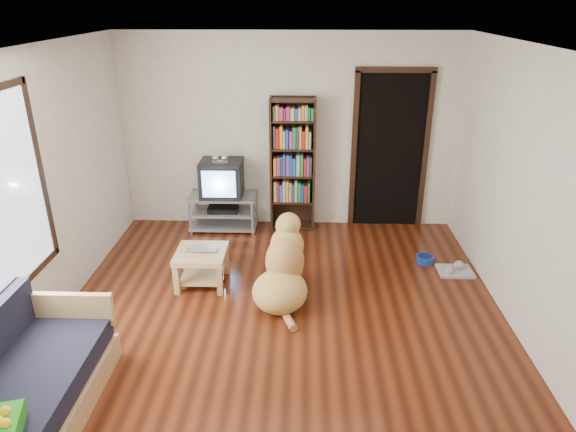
{
  "coord_description": "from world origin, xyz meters",
  "views": [
    {
      "loc": [
        0.19,
        -4.23,
        2.98
      ],
      "look_at": [
        0.04,
        0.62,
        0.9
      ],
      "focal_mm": 32.0,
      "sensor_mm": 36.0,
      "label": 1
    }
  ],
  "objects_px": {
    "laptop": "(200,252)",
    "crt_tv": "(222,177)",
    "dog": "(283,270)",
    "sofa": "(18,400)",
    "dog_bowl": "(425,259)",
    "grey_rag": "(455,271)",
    "coffee_table": "(201,261)",
    "tv_stand": "(223,210)",
    "bookshelf": "(293,158)"
  },
  "relations": [
    {
      "from": "laptop",
      "to": "crt_tv",
      "type": "height_order",
      "value": "crt_tv"
    },
    {
      "from": "laptop",
      "to": "dog",
      "type": "height_order",
      "value": "dog"
    },
    {
      "from": "crt_tv",
      "to": "sofa",
      "type": "bearing_deg",
      "value": -104.93
    },
    {
      "from": "dog_bowl",
      "to": "grey_rag",
      "type": "distance_m",
      "value": 0.39
    },
    {
      "from": "laptop",
      "to": "dog_bowl",
      "type": "bearing_deg",
      "value": 16.31
    },
    {
      "from": "coffee_table",
      "to": "tv_stand",
      "type": "bearing_deg",
      "value": 89.06
    },
    {
      "from": "tv_stand",
      "to": "dog",
      "type": "bearing_deg",
      "value": -63.09
    },
    {
      "from": "sofa",
      "to": "coffee_table",
      "type": "distance_m",
      "value": 2.35
    },
    {
      "from": "tv_stand",
      "to": "bookshelf",
      "type": "relative_size",
      "value": 0.5
    },
    {
      "from": "coffee_table",
      "to": "dog",
      "type": "height_order",
      "value": "dog"
    },
    {
      "from": "crt_tv",
      "to": "bookshelf",
      "type": "height_order",
      "value": "bookshelf"
    },
    {
      "from": "grey_rag",
      "to": "bookshelf",
      "type": "relative_size",
      "value": 0.22
    },
    {
      "from": "crt_tv",
      "to": "bookshelf",
      "type": "distance_m",
      "value": 0.99
    },
    {
      "from": "bookshelf",
      "to": "sofa",
      "type": "distance_m",
      "value": 4.26
    },
    {
      "from": "bookshelf",
      "to": "coffee_table",
      "type": "distance_m",
      "value": 1.99
    },
    {
      "from": "sofa",
      "to": "coffee_table",
      "type": "xyz_separation_m",
      "value": [
        0.95,
        2.14,
        0.02
      ]
    },
    {
      "from": "laptop",
      "to": "dog_bowl",
      "type": "height_order",
      "value": "laptop"
    },
    {
      "from": "laptop",
      "to": "dog_bowl",
      "type": "relative_size",
      "value": 1.53
    },
    {
      "from": "crt_tv",
      "to": "grey_rag",
      "type": "bearing_deg",
      "value": -22.16
    },
    {
      "from": "sofa",
      "to": "coffee_table",
      "type": "relative_size",
      "value": 3.27
    },
    {
      "from": "grey_rag",
      "to": "coffee_table",
      "type": "bearing_deg",
      "value": -173.51
    },
    {
      "from": "bookshelf",
      "to": "sofa",
      "type": "height_order",
      "value": "bookshelf"
    },
    {
      "from": "grey_rag",
      "to": "coffee_table",
      "type": "relative_size",
      "value": 0.73
    },
    {
      "from": "dog_bowl",
      "to": "sofa",
      "type": "relative_size",
      "value": 0.12
    },
    {
      "from": "coffee_table",
      "to": "dog_bowl",
      "type": "bearing_deg",
      "value": 12.55
    },
    {
      "from": "grey_rag",
      "to": "coffee_table",
      "type": "height_order",
      "value": "coffee_table"
    },
    {
      "from": "bookshelf",
      "to": "dog",
      "type": "distance_m",
      "value": 1.98
    },
    {
      "from": "sofa",
      "to": "dog",
      "type": "height_order",
      "value": "dog"
    },
    {
      "from": "laptop",
      "to": "bookshelf",
      "type": "height_order",
      "value": "bookshelf"
    },
    {
      "from": "dog_bowl",
      "to": "crt_tv",
      "type": "xyz_separation_m",
      "value": [
        -2.59,
        0.93,
        0.7
      ]
    },
    {
      "from": "tv_stand",
      "to": "sofa",
      "type": "bearing_deg",
      "value": -105.02
    },
    {
      "from": "dog_bowl",
      "to": "sofa",
      "type": "bearing_deg",
      "value": -142.57
    },
    {
      "from": "tv_stand",
      "to": "bookshelf",
      "type": "bearing_deg",
      "value": 5.63
    },
    {
      "from": "crt_tv",
      "to": "laptop",
      "type": "bearing_deg",
      "value": -90.91
    },
    {
      "from": "tv_stand",
      "to": "sofa",
      "type": "distance_m",
      "value": 3.76
    },
    {
      "from": "tv_stand",
      "to": "crt_tv",
      "type": "relative_size",
      "value": 1.55
    },
    {
      "from": "crt_tv",
      "to": "sofa",
      "type": "height_order",
      "value": "crt_tv"
    },
    {
      "from": "bookshelf",
      "to": "dog",
      "type": "height_order",
      "value": "bookshelf"
    },
    {
      "from": "coffee_table",
      "to": "grey_rag",
      "type": "bearing_deg",
      "value": 6.49
    },
    {
      "from": "sofa",
      "to": "grey_rag",
      "type": "bearing_deg",
      "value": 32.67
    },
    {
      "from": "dog_bowl",
      "to": "coffee_table",
      "type": "distance_m",
      "value": 2.69
    },
    {
      "from": "crt_tv",
      "to": "dog",
      "type": "relative_size",
      "value": 0.51
    },
    {
      "from": "coffee_table",
      "to": "crt_tv",
      "type": "bearing_deg",
      "value": 89.07
    },
    {
      "from": "crt_tv",
      "to": "coffee_table",
      "type": "xyz_separation_m",
      "value": [
        -0.02,
        -1.51,
        -0.46
      ]
    },
    {
      "from": "grey_rag",
      "to": "bookshelf",
      "type": "xyz_separation_m",
      "value": [
        -1.94,
        1.25,
        0.99
      ]
    },
    {
      "from": "tv_stand",
      "to": "dog",
      "type": "xyz_separation_m",
      "value": [
        0.9,
        -1.77,
        0.07
      ]
    },
    {
      "from": "grey_rag",
      "to": "sofa",
      "type": "height_order",
      "value": "sofa"
    },
    {
      "from": "dog_bowl",
      "to": "tv_stand",
      "type": "bearing_deg",
      "value": 160.74
    },
    {
      "from": "laptop",
      "to": "bookshelf",
      "type": "bearing_deg",
      "value": 61.95
    },
    {
      "from": "laptop",
      "to": "crt_tv",
      "type": "xyz_separation_m",
      "value": [
        0.02,
        1.54,
        0.33
      ]
    }
  ]
}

